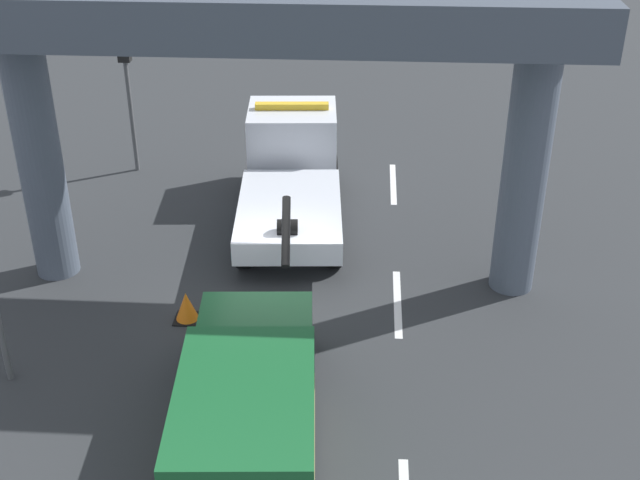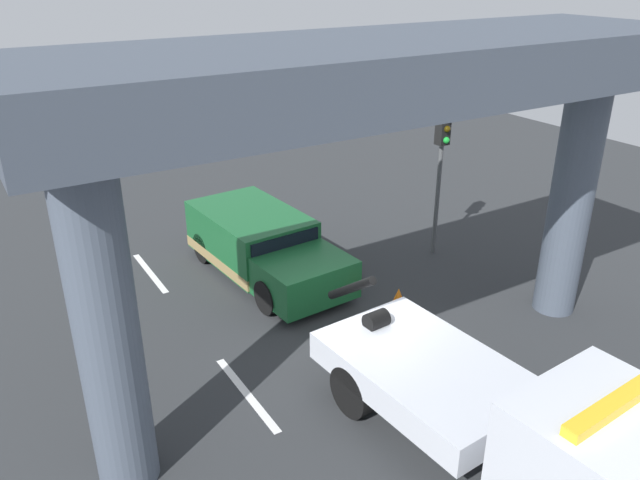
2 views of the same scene
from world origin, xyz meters
name	(u,v)px [view 2 (image 2 of 2)]	position (x,y,z in m)	size (l,w,h in m)	color
ground_plane	(357,355)	(0.00, 0.00, -0.05)	(60.00, 40.00, 0.10)	#2D3033
lane_stripe_west	(150,273)	(-6.00, -2.60, 0.00)	(2.60, 0.16, 0.01)	silver
lane_stripe_mid	(247,393)	(0.00, -2.60, 0.00)	(2.60, 0.16, 0.01)	silver
tow_truck_white	(515,419)	(4.15, 0.05, 1.20)	(7.32, 2.76, 2.46)	silver
towed_van_green	(262,246)	(-4.42, 0.00, 0.78)	(5.33, 2.51, 1.58)	#195B2D
overpass_structure	(396,106)	(0.90, 0.00, 5.44)	(3.60, 12.25, 6.55)	#4C5666
traffic_light_near	(442,152)	(-2.98, 4.73, 2.98)	(0.39, 0.32, 4.08)	#515456
traffic_cone_orange	(398,301)	(-0.88, 1.78, 0.31)	(0.55, 0.55, 0.65)	orange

